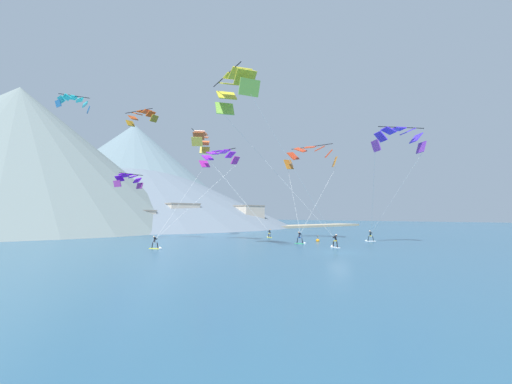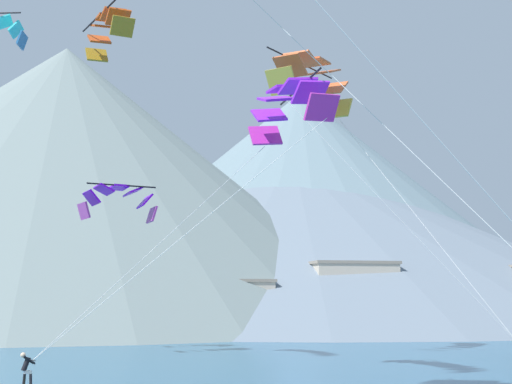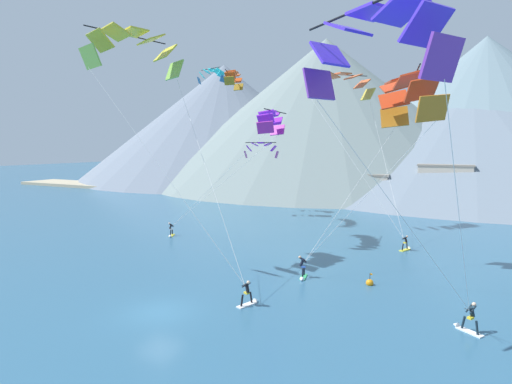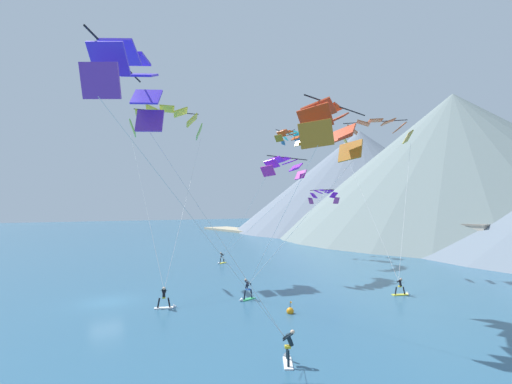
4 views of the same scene
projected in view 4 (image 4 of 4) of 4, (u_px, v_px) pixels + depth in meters
ground_plane at (107, 302)px, 28.66m from camera, size 400.00×400.00×0.00m
kitesurfer_near_lead at (167, 301)px, 26.88m from camera, size 0.98×1.77×1.78m
kitesurfer_near_trail at (288, 351)px, 17.46m from camera, size 1.66×1.31×1.77m
kitesurfer_mid_center at (221, 260)px, 48.82m from camera, size 1.09×1.75×1.64m
kitesurfer_far_left at (246, 293)px, 29.34m from camera, size 0.78×1.78×1.82m
kitesurfer_far_right at (402, 290)px, 30.98m from camera, size 1.08×1.75×1.63m
parafoil_kite_near_lead at (167, 119)px, 40.78m from camera, size 14.98×8.67×18.58m
parafoil_kite_near_trail at (131, 80)px, 18.00m from camera, size 7.93×9.43×14.49m
parafoil_kite_mid_center at (284, 166)px, 41.47m from camera, size 12.88×7.11×12.78m
parafoil_kite_far_left at (330, 126)px, 26.18m from camera, size 9.65×8.57×14.32m
parafoil_kite_far_right at (376, 129)px, 44.15m from camera, size 12.62×12.53×18.12m
parafoil_kite_distant_high_outer at (291, 136)px, 63.67m from camera, size 4.90×1.65×2.26m
parafoil_kite_distant_low_drift at (323, 195)px, 55.69m from camera, size 5.21×2.92×2.35m
parafoil_kite_distant_mid_solo at (289, 136)px, 53.38m from camera, size 3.08×6.07×2.04m
race_marker_buoy at (290, 311)px, 25.56m from camera, size 0.56×0.56×1.02m
shoreline_strip at (451, 252)px, 58.63m from camera, size 180.00×10.00×0.70m
shore_building_harbour_front at (331, 230)px, 87.21m from camera, size 8.73×6.98×4.93m
shore_building_promenade_mid at (467, 239)px, 58.28m from camera, size 8.00×5.74×5.32m
mountain_peak_west_ridge at (360, 180)px, 121.69m from camera, size 88.94×88.94×35.73m
mountain_peak_east_shoulder at (455, 165)px, 93.84m from camera, size 97.55×97.55×39.73m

